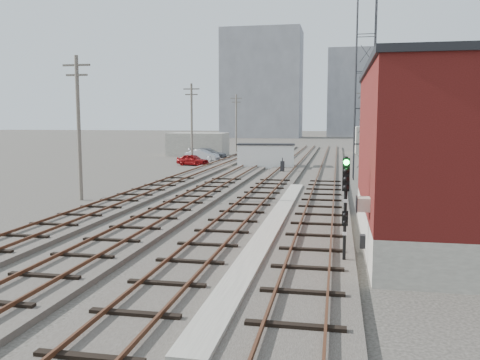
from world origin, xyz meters
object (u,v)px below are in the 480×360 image
(site_trailer, at_px, (266,156))
(car_silver, at_px, (202,155))
(signal_mast, at_px, (345,203))
(car_red, at_px, (193,160))
(car_grey, at_px, (208,154))
(switch_stand, at_px, (282,167))

(site_trailer, distance_m, car_silver, 11.72)
(signal_mast, bearing_deg, car_red, 113.81)
(signal_mast, relative_size, car_silver, 0.91)
(car_silver, height_order, car_grey, car_grey)
(site_trailer, relative_size, car_silver, 1.49)
(signal_mast, distance_m, car_grey, 48.92)
(car_red, xyz_separation_m, car_silver, (-0.63, 6.43, 0.06))
(site_trailer, bearing_deg, signal_mast, -83.33)
(site_trailer, distance_m, car_red, 8.44)
(signal_mast, xyz_separation_m, site_trailer, (-7.73, 35.35, -0.93))
(switch_stand, bearing_deg, car_red, 160.54)
(site_trailer, distance_m, car_grey, 13.91)
(signal_mast, distance_m, car_silver, 46.03)
(site_trailer, bearing_deg, switch_stand, -72.14)
(switch_stand, distance_m, car_silver, 17.12)
(signal_mast, height_order, switch_stand, signal_mast)
(car_red, bearing_deg, site_trailer, -79.92)
(switch_stand, bearing_deg, car_silver, 142.91)
(car_red, height_order, car_silver, car_silver)
(car_red, bearing_deg, signal_mast, -138.71)
(switch_stand, distance_m, car_grey, 19.55)
(car_red, bearing_deg, switch_stand, -103.58)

